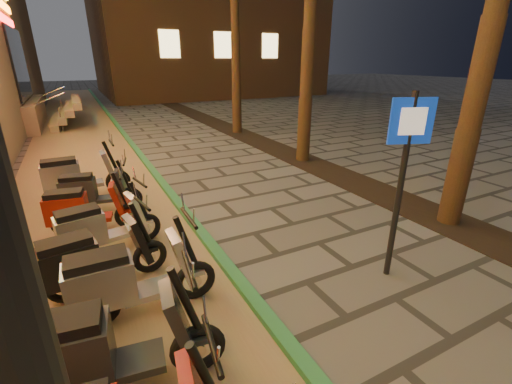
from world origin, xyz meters
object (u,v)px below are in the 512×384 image
scooter_7 (126,281)px  scooter_8 (91,260)px  scooter_6 (100,351)px  scooter_10 (82,209)px  scooter_9 (98,228)px  scooter_11 (91,191)px  pedestrian_sign (404,164)px  scooter_12 (76,176)px

scooter_7 → scooter_8: (-0.35, 0.75, -0.03)m
scooter_6 → scooter_10: 3.68m
scooter_7 → scooter_9: size_ratio=1.08×
scooter_6 → scooter_8: size_ratio=1.10×
scooter_11 → scooter_10: bearing=-90.0°
pedestrian_sign → scooter_11: pedestrian_sign is taller
pedestrian_sign → scooter_10: pedestrian_sign is taller
pedestrian_sign → scooter_8: (-3.87, 1.54, -1.20)m
pedestrian_sign → scooter_9: (-3.71, 2.53, -1.21)m
pedestrian_sign → scooter_7: 3.80m
scooter_10 → scooter_9: bearing=-67.6°
scooter_6 → scooter_10: scooter_6 is taller
pedestrian_sign → scooter_12: 6.76m
scooter_6 → scooter_10: size_ratio=1.14×
scooter_7 → scooter_9: (-0.19, 1.74, -0.04)m
scooter_9 → scooter_12: bearing=84.1°
scooter_7 → scooter_10: (-0.38, 2.66, -0.05)m
scooter_9 → scooter_12: (-0.25, 2.82, 0.06)m
scooter_7 → pedestrian_sign: bearing=-12.1°
scooter_8 → scooter_12: bearing=81.3°
scooter_7 → scooter_11: 3.62m
scooter_6 → scooter_11: 4.63m
scooter_7 → scooter_8: 0.83m
scooter_12 → scooter_10: bearing=-89.9°
scooter_8 → scooter_12: size_ratio=0.92×
scooter_8 → scooter_10: (-0.04, 1.91, -0.02)m
scooter_12 → pedestrian_sign: bearing=-54.9°
pedestrian_sign → scooter_10: bearing=159.4°
pedestrian_sign → scooter_11: (-3.71, 4.41, -1.23)m
scooter_12 → scooter_11: bearing=-76.6°
pedestrian_sign → scooter_10: (-3.91, 3.46, -1.22)m
scooter_10 → scooter_8: bearing=-78.5°
scooter_6 → scooter_8: scooter_6 is taller
scooter_7 → scooter_12: scooter_12 is taller
scooter_10 → scooter_12: size_ratio=0.88×
pedestrian_sign → scooter_7: size_ratio=1.50×
scooter_10 → scooter_12: bearing=101.9°
scooter_9 → scooter_6: bearing=-104.4°
scooter_9 → scooter_11: scooter_9 is taller
scooter_9 → scooter_10: 0.95m
scooter_11 → scooter_8: bearing=-81.3°
scooter_6 → scooter_9: bearing=94.2°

